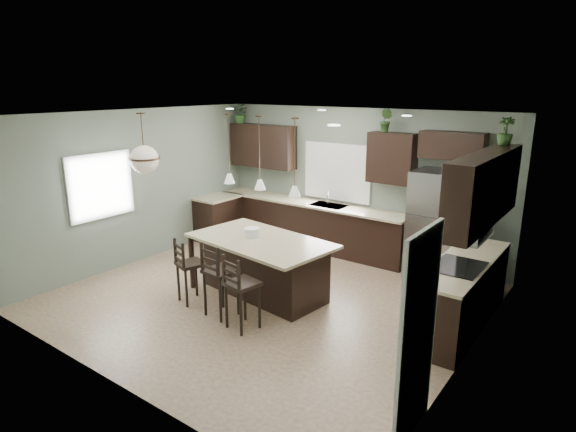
# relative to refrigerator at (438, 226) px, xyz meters

# --- Properties ---
(ground) EXTENTS (6.00, 6.00, 0.00)m
(ground) POSITION_rel_refrigerator_xyz_m (-1.81, -2.36, -0.93)
(ground) COLOR #9E8466
(ground) RESTS_ON ground
(pantry_door) EXTENTS (0.04, 0.82, 2.04)m
(pantry_door) POSITION_rel_refrigerator_xyz_m (1.17, -3.91, 0.09)
(pantry_door) COLOR white
(pantry_door) RESTS_ON ground
(window_back) EXTENTS (1.35, 0.02, 1.00)m
(window_back) POSITION_rel_refrigerator_xyz_m (-2.21, 0.38, 0.62)
(window_back) COLOR white
(window_back) RESTS_ON room_shell
(window_left) EXTENTS (0.02, 1.10, 1.00)m
(window_left) POSITION_rel_refrigerator_xyz_m (-4.79, -3.16, 0.62)
(window_left) COLOR white
(window_left) RESTS_ON room_shell
(left_return_cabs) EXTENTS (0.60, 0.90, 0.90)m
(left_return_cabs) POSITION_rel_refrigerator_xyz_m (-4.51, -0.66, -0.48)
(left_return_cabs) COLOR black
(left_return_cabs) RESTS_ON ground
(left_return_countertop) EXTENTS (0.66, 0.96, 0.04)m
(left_return_countertop) POSITION_rel_refrigerator_xyz_m (-4.49, -0.66, -0.01)
(left_return_countertop) COLOR #B9B28C
(left_return_countertop) RESTS_ON left_return_cabs
(back_lower_cabs) EXTENTS (4.20, 0.60, 0.90)m
(back_lower_cabs) POSITION_rel_refrigerator_xyz_m (-2.66, 0.09, -0.48)
(back_lower_cabs) COLOR black
(back_lower_cabs) RESTS_ON ground
(back_countertop) EXTENTS (4.20, 0.66, 0.04)m
(back_countertop) POSITION_rel_refrigerator_xyz_m (-2.66, 0.07, -0.01)
(back_countertop) COLOR #B9B28C
(back_countertop) RESTS_ON back_lower_cabs
(sink_inset) EXTENTS (0.70, 0.45, 0.01)m
(sink_inset) POSITION_rel_refrigerator_xyz_m (-2.21, 0.07, 0.01)
(sink_inset) COLOR gray
(sink_inset) RESTS_ON back_countertop
(faucet) EXTENTS (0.02, 0.02, 0.28)m
(faucet) POSITION_rel_refrigerator_xyz_m (-2.21, 0.04, 0.16)
(faucet) COLOR silver
(faucet) RESTS_ON back_countertop
(back_upper_left) EXTENTS (1.55, 0.34, 0.90)m
(back_upper_left) POSITION_rel_refrigerator_xyz_m (-3.96, 0.22, 1.02)
(back_upper_left) COLOR black
(back_upper_left) RESTS_ON room_shell
(back_upper_right) EXTENTS (0.85, 0.34, 0.90)m
(back_upper_right) POSITION_rel_refrigerator_xyz_m (-1.01, 0.22, 1.02)
(back_upper_right) COLOR black
(back_upper_right) RESTS_ON room_shell
(fridge_header) EXTENTS (1.05, 0.34, 0.45)m
(fridge_header) POSITION_rel_refrigerator_xyz_m (0.04, 0.22, 1.32)
(fridge_header) COLOR black
(fridge_header) RESTS_ON room_shell
(right_lower_cabs) EXTENTS (0.60, 2.35, 0.90)m
(right_lower_cabs) POSITION_rel_refrigerator_xyz_m (0.89, -1.48, -0.48)
(right_lower_cabs) COLOR black
(right_lower_cabs) RESTS_ON ground
(right_countertop) EXTENTS (0.66, 2.35, 0.04)m
(right_countertop) POSITION_rel_refrigerator_xyz_m (0.87, -1.48, -0.01)
(right_countertop) COLOR #B9B28C
(right_countertop) RESTS_ON right_lower_cabs
(cooktop) EXTENTS (0.58, 0.75, 0.02)m
(cooktop) POSITION_rel_refrigerator_xyz_m (0.87, -1.76, 0.02)
(cooktop) COLOR black
(cooktop) RESTS_ON right_countertop
(wall_oven_front) EXTENTS (0.01, 0.72, 0.60)m
(wall_oven_front) POSITION_rel_refrigerator_xyz_m (0.59, -1.76, -0.48)
(wall_oven_front) COLOR gray
(wall_oven_front) RESTS_ON right_lower_cabs
(right_upper_cabs) EXTENTS (0.34, 2.35, 0.90)m
(right_upper_cabs) POSITION_rel_refrigerator_xyz_m (1.02, -1.48, 1.02)
(right_upper_cabs) COLOR black
(right_upper_cabs) RESTS_ON room_shell
(microwave) EXTENTS (0.40, 0.75, 0.40)m
(microwave) POSITION_rel_refrigerator_xyz_m (0.97, -1.76, 0.62)
(microwave) COLOR gray
(microwave) RESTS_ON right_upper_cabs
(refrigerator) EXTENTS (0.90, 0.74, 1.85)m
(refrigerator) POSITION_rel_refrigerator_xyz_m (0.00, 0.00, 0.00)
(refrigerator) COLOR gray
(refrigerator) RESTS_ON ground
(kitchen_island) EXTENTS (2.36, 1.53, 0.92)m
(kitchen_island) POSITION_rel_refrigerator_xyz_m (-1.95, -2.34, -0.46)
(kitchen_island) COLOR black
(kitchen_island) RESTS_ON ground
(serving_dish) EXTENTS (0.24, 0.24, 0.14)m
(serving_dish) POSITION_rel_refrigerator_xyz_m (-2.14, -2.31, 0.07)
(serving_dish) COLOR silver
(serving_dish) RESTS_ON kitchen_island
(bar_stool_left) EXTENTS (0.47, 0.47, 1.01)m
(bar_stool_left) POSITION_rel_refrigerator_xyz_m (-2.65, -3.15, -0.42)
(bar_stool_left) COLOR black
(bar_stool_left) RESTS_ON ground
(bar_stool_center) EXTENTS (0.45, 0.45, 1.11)m
(bar_stool_center) POSITION_rel_refrigerator_xyz_m (-1.97, -3.20, -0.37)
(bar_stool_center) COLOR black
(bar_stool_center) RESTS_ON ground
(bar_stool_right) EXTENTS (0.46, 0.46, 1.07)m
(bar_stool_right) POSITION_rel_refrigerator_xyz_m (-1.47, -3.31, -0.39)
(bar_stool_right) COLOR black
(bar_stool_right) RESTS_ON ground
(pendant_left) EXTENTS (0.17, 0.17, 1.10)m
(pendant_left) POSITION_rel_refrigerator_xyz_m (-2.64, -2.25, 1.32)
(pendant_left) COLOR white
(pendant_left) RESTS_ON room_shell
(pendant_center) EXTENTS (0.17, 0.17, 1.10)m
(pendant_center) POSITION_rel_refrigerator_xyz_m (-1.95, -2.34, 1.32)
(pendant_center) COLOR silver
(pendant_center) RESTS_ON room_shell
(pendant_right) EXTENTS (0.17, 0.17, 1.10)m
(pendant_right) POSITION_rel_refrigerator_xyz_m (-1.25, -2.42, 1.32)
(pendant_right) COLOR white
(pendant_right) RESTS_ON room_shell
(chandelier) EXTENTS (0.50, 0.50, 0.98)m
(chandelier) POSITION_rel_refrigerator_xyz_m (-3.87, -2.91, 1.39)
(chandelier) COLOR beige
(chandelier) RESTS_ON room_shell
(plant_back_left) EXTENTS (0.45, 0.41, 0.43)m
(plant_back_left) POSITION_rel_refrigerator_xyz_m (-4.55, 0.19, 1.69)
(plant_back_left) COLOR #274C21
(plant_back_left) RESTS_ON back_upper_left
(plant_back_right) EXTENTS (0.26, 0.23, 0.41)m
(plant_back_right) POSITION_rel_refrigerator_xyz_m (-1.14, 0.19, 1.68)
(plant_back_right) COLOR #27481F
(plant_back_right) RESTS_ON back_upper_right
(plant_right_wall) EXTENTS (0.24, 0.24, 0.38)m
(plant_right_wall) POSITION_rel_refrigerator_xyz_m (0.99, -0.55, 1.67)
(plant_right_wall) COLOR #2D4F22
(plant_right_wall) RESTS_ON right_upper_cabs
(room_shell) EXTENTS (6.00, 6.00, 6.00)m
(room_shell) POSITION_rel_refrigerator_xyz_m (-1.81, -2.36, 0.77)
(room_shell) COLOR slate
(room_shell) RESTS_ON ground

